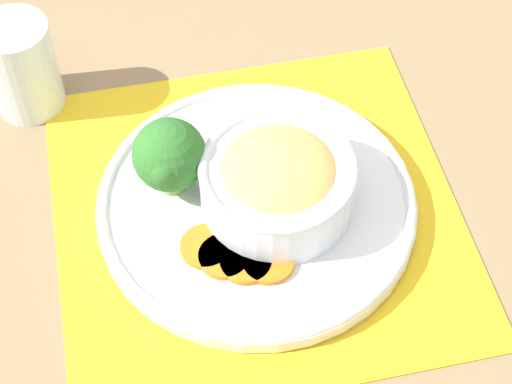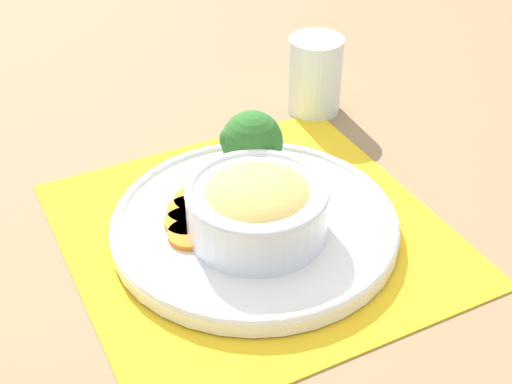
# 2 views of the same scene
# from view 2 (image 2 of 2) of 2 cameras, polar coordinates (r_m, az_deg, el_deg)

# --- Properties ---
(ground_plane) EXTENTS (4.00, 4.00, 0.00)m
(ground_plane) POSITION_cam_2_polar(r_m,az_deg,el_deg) (0.80, -0.12, -3.35)
(ground_plane) COLOR #8C704C
(placemat) EXTENTS (0.44, 0.44, 0.00)m
(placemat) POSITION_cam_2_polar(r_m,az_deg,el_deg) (0.80, -0.12, -3.24)
(placemat) COLOR yellow
(placemat) RESTS_ON ground_plane
(plate) EXTENTS (0.32, 0.32, 0.02)m
(plate) POSITION_cam_2_polar(r_m,az_deg,el_deg) (0.79, -0.12, -2.50)
(plate) COLOR white
(plate) RESTS_ON placemat
(bowl) EXTENTS (0.15, 0.15, 0.07)m
(bowl) POSITION_cam_2_polar(r_m,az_deg,el_deg) (0.75, 0.09, -1.09)
(bowl) COLOR silver
(bowl) RESTS_ON plate
(broccoli_floret) EXTENTS (0.07, 0.07, 0.08)m
(broccoli_floret) POSITION_cam_2_polar(r_m,az_deg,el_deg) (0.83, -0.36, 4.02)
(broccoli_floret) COLOR #759E51
(broccoli_floret) RESTS_ON plate
(carrot_slice_near) EXTENTS (0.05, 0.05, 0.01)m
(carrot_slice_near) POSITION_cam_2_polar(r_m,az_deg,el_deg) (0.81, -4.86, -0.64)
(carrot_slice_near) COLOR orange
(carrot_slice_near) RESTS_ON plate
(carrot_slice_middle) EXTENTS (0.05, 0.05, 0.01)m
(carrot_slice_middle) POSITION_cam_2_polar(r_m,az_deg,el_deg) (0.80, -5.41, -1.50)
(carrot_slice_middle) COLOR orange
(carrot_slice_middle) RESTS_ON plate
(carrot_slice_far) EXTENTS (0.05, 0.05, 0.01)m
(carrot_slice_far) POSITION_cam_2_polar(r_m,az_deg,el_deg) (0.78, -5.56, -2.44)
(carrot_slice_far) COLOR orange
(carrot_slice_far) RESTS_ON plate
(carrot_slice_extra) EXTENTS (0.05, 0.05, 0.01)m
(carrot_slice_extra) POSITION_cam_2_polar(r_m,az_deg,el_deg) (0.77, -5.28, -3.39)
(carrot_slice_extra) COLOR orange
(carrot_slice_extra) RESTS_ON plate
(water_glass) EXTENTS (0.08, 0.08, 0.11)m
(water_glass) POSITION_cam_2_polar(r_m,az_deg,el_deg) (1.01, 4.70, 9.00)
(water_glass) COLOR silver
(water_glass) RESTS_ON ground_plane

